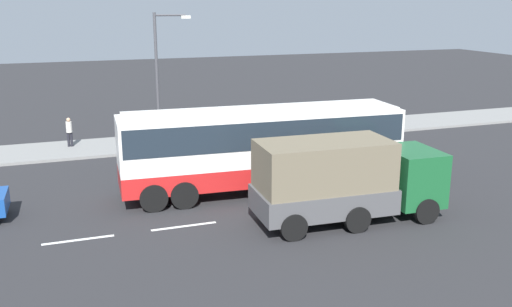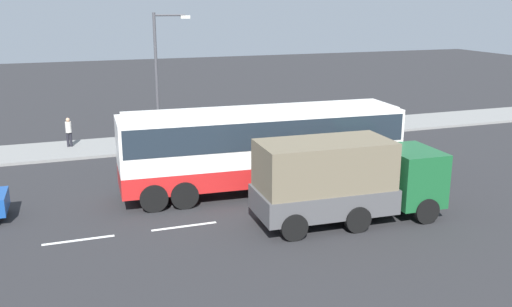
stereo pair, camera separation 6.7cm
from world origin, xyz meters
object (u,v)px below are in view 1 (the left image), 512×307
pedestrian_near_curb (69,130)px  cargo_truck (345,178)px  coach_bus (262,141)px  street_lamp (161,71)px

pedestrian_near_curb → cargo_truck: bearing=37.0°
coach_bus → cargo_truck: 4.60m
cargo_truck → pedestrian_near_curb: size_ratio=4.40×
street_lamp → coach_bus: bearing=-72.4°
pedestrian_near_curb → street_lamp: street_lamp is taller
pedestrian_near_curb → coach_bus: bearing=40.9°
coach_bus → street_lamp: bearing=110.6°
cargo_truck → pedestrian_near_curb: cargo_truck is taller
street_lamp → pedestrian_near_curb: bearing=159.1°
coach_bus → cargo_truck: (1.65, -4.26, -0.55)m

